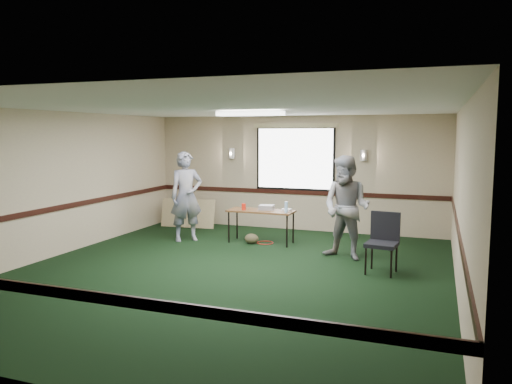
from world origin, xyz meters
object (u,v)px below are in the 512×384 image
(projector, at_px, (267,207))
(person_left, at_px, (186,196))
(conference_chair, at_px, (383,237))
(folding_table, at_px, (261,213))
(person_right, at_px, (347,208))

(projector, xyz_separation_m, person_left, (-1.67, -0.41, 0.21))
(projector, height_order, conference_chair, conference_chair)
(folding_table, relative_size, projector, 4.66)
(projector, height_order, person_left, person_left)
(conference_chair, xyz_separation_m, person_right, (-0.73, 0.67, 0.36))
(folding_table, distance_m, conference_chair, 2.99)
(conference_chair, bearing_deg, person_left, 172.59)
(folding_table, relative_size, conference_chair, 1.40)
(projector, relative_size, conference_chair, 0.30)
(conference_chair, distance_m, person_left, 4.36)
(folding_table, xyz_separation_m, person_right, (1.91, -0.73, 0.30))
(folding_table, xyz_separation_m, conference_chair, (2.64, -1.40, -0.06))
(folding_table, bearing_deg, person_right, -20.21)
(folding_table, distance_m, person_right, 2.07)
(folding_table, distance_m, projector, 0.16)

